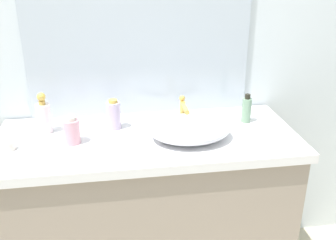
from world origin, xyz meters
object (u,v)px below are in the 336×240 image
object	(u,v)px
lotion_bottle	(72,131)
candle_jar	(10,146)
perfume_bottle	(247,110)
sink_basin	(190,129)
soap_dispenser	(44,116)
spray_can	(114,115)

from	to	relation	value
lotion_bottle	candle_jar	world-z (taller)	lotion_bottle
perfume_bottle	candle_jar	bearing A→B (deg)	-173.17
sink_basin	lotion_bottle	size ratio (longest dim) A/B	2.92
sink_basin	candle_jar	distance (m)	0.77
soap_dispenser	perfume_bottle	world-z (taller)	soap_dispenser
lotion_bottle	spray_can	xyz separation A→B (m)	(0.18, 0.13, 0.01)
lotion_bottle	candle_jar	size ratio (longest dim) A/B	2.69
sink_basin	candle_jar	xyz separation A→B (m)	(-0.77, 0.01, -0.03)
sink_basin	perfume_bottle	distance (m)	0.34
soap_dispenser	perfume_bottle	size ratio (longest dim) A/B	1.34
perfume_bottle	soap_dispenser	bearing A→B (deg)	178.32
perfume_bottle	candle_jar	xyz separation A→B (m)	(-1.08, -0.13, -0.05)
spray_can	candle_jar	distance (m)	0.47
lotion_bottle	spray_can	world-z (taller)	spray_can
soap_dispenser	candle_jar	world-z (taller)	soap_dispenser
perfume_bottle	spray_can	distance (m)	0.64
lotion_bottle	perfume_bottle	world-z (taller)	perfume_bottle
soap_dispenser	perfume_bottle	distance (m)	0.95
spray_can	soap_dispenser	bearing A→B (deg)	179.09
sink_basin	spray_can	world-z (taller)	spray_can
soap_dispenser	sink_basin	bearing A→B (deg)	-14.65
spray_can	lotion_bottle	bearing A→B (deg)	-145.10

